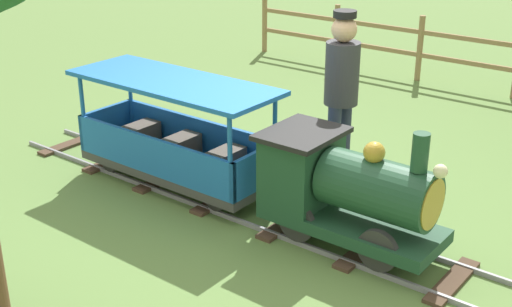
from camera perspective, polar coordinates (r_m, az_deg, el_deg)
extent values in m
plane|color=#608442|center=(5.86, -0.22, -4.92)|extent=(60.00, 60.00, 0.00)
cube|color=gray|center=(6.01, 1.15, -3.96)|extent=(0.03, 5.70, 0.04)
cube|color=gray|center=(5.69, -1.62, -5.58)|extent=(0.03, 5.70, 0.04)
cube|color=#4C3828|center=(7.51, -15.36, 0.73)|extent=(0.70, 0.14, 0.03)
cube|color=#4C3828|center=(6.98, -11.79, -0.59)|extent=(0.70, 0.14, 0.03)
cube|color=#4C3828|center=(6.49, -7.65, -2.10)|extent=(0.70, 0.14, 0.03)
cube|color=#4C3828|center=(6.05, -2.86, -3.84)|extent=(0.70, 0.14, 0.03)
cube|color=#4C3828|center=(5.66, 2.66, -5.80)|extent=(0.70, 0.14, 0.03)
cube|color=#4C3828|center=(5.34, 8.97, -7.96)|extent=(0.70, 0.14, 0.03)
cube|color=#4C3828|center=(5.09, 16.07, -10.24)|extent=(0.70, 0.14, 0.03)
cube|color=#1E472D|center=(5.29, 7.98, -5.76)|extent=(0.58, 1.40, 0.10)
cylinder|color=#1E472D|center=(5.05, 10.14, -2.88)|extent=(0.44, 0.85, 0.44)
cylinder|color=#B7932D|center=(4.89, 14.52, -4.14)|extent=(0.37, 0.02, 0.37)
cylinder|color=#1E472D|center=(4.79, 13.55, 0.10)|extent=(0.12, 0.12, 0.28)
sphere|color=#B7932D|center=(4.96, 9.85, 0.08)|extent=(0.16, 0.16, 0.16)
cube|color=#1E472D|center=(5.37, 3.79, -1.27)|extent=(0.58, 0.45, 0.55)
cube|color=black|center=(5.26, 3.88, 1.67)|extent=(0.66, 0.53, 0.04)
sphere|color=#F2EAB2|center=(4.78, 15.15, -1.44)|extent=(0.10, 0.10, 0.10)
cylinder|color=#2D2D2D|center=(5.34, 12.47, -5.95)|extent=(0.05, 0.32, 0.32)
cylinder|color=#2D2D2D|center=(4.98, 10.13, -7.98)|extent=(0.05, 0.32, 0.32)
cylinder|color=#2D2D2D|center=(5.63, 6.07, -3.97)|extent=(0.05, 0.32, 0.32)
cylinder|color=#2D2D2D|center=(5.28, 3.42, -5.72)|extent=(0.05, 0.32, 0.32)
cube|color=#3F3F3F|center=(6.32, -6.64, -1.14)|extent=(0.66, 1.90, 0.08)
cube|color=blue|center=(6.44, -4.82, 1.48)|extent=(0.04, 1.90, 0.35)
cube|color=blue|center=(6.04, -8.76, -0.19)|extent=(0.04, 1.90, 0.35)
cube|color=blue|center=(5.67, 0.04, -1.46)|extent=(0.66, 0.04, 0.35)
cube|color=blue|center=(6.88, -12.30, 2.42)|extent=(0.66, 0.04, 0.35)
cylinder|color=blue|center=(5.83, 1.61, 1.35)|extent=(0.04, 0.04, 0.75)
cylinder|color=blue|center=(5.39, -2.15, -0.45)|extent=(0.04, 0.04, 0.75)
cylinder|color=blue|center=(6.98, -10.42, 4.59)|extent=(0.04, 0.04, 0.75)
cylinder|color=blue|center=(6.62, -14.22, 3.28)|extent=(0.04, 0.04, 0.75)
cube|color=blue|center=(6.04, -6.98, 5.92)|extent=(0.76, 2.00, 0.04)
cube|color=brown|center=(6.62, -10.02, 1.28)|extent=(0.50, 0.20, 0.24)
cube|color=brown|center=(6.26, -6.71, 0.21)|extent=(0.50, 0.20, 0.24)
cube|color=brown|center=(5.92, -3.00, -0.99)|extent=(0.50, 0.20, 0.24)
cylinder|color=#262626|center=(6.08, -0.62, -2.18)|extent=(0.04, 0.24, 0.24)
cylinder|color=#262626|center=(5.76, -3.44, -3.67)|extent=(0.04, 0.24, 0.24)
cylinder|color=#262626|center=(6.92, -9.28, 0.67)|extent=(0.04, 0.24, 0.24)
cylinder|color=#262626|center=(6.64, -12.13, -0.49)|extent=(0.04, 0.24, 0.24)
cylinder|color=#282D47|center=(6.29, 7.33, 0.90)|extent=(0.12, 0.12, 0.80)
cylinder|color=#282D47|center=(6.15, 6.46, 0.41)|extent=(0.12, 0.12, 0.80)
cylinder|color=#333338|center=(6.00, 7.20, 6.65)|extent=(0.30, 0.30, 0.55)
sphere|color=tan|center=(5.91, 7.38, 10.24)|extent=(0.22, 0.22, 0.22)
cylinder|color=black|center=(5.89, 7.44, 11.48)|extent=(0.20, 0.20, 0.06)
cylinder|color=#93754C|center=(11.09, 0.72, 10.78)|extent=(0.08, 0.08, 0.90)
cylinder|color=#93754C|center=(10.36, 6.73, 9.79)|extent=(0.08, 0.08, 0.90)
cylinder|color=#93754C|center=(9.75, 13.52, 8.54)|extent=(0.08, 0.08, 0.90)
cube|color=#93754C|center=(9.45, 17.35, 9.12)|extent=(0.04, 6.70, 0.06)
cube|color=#93754C|center=(9.53, 17.13, 7.28)|extent=(0.04, 6.70, 0.06)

